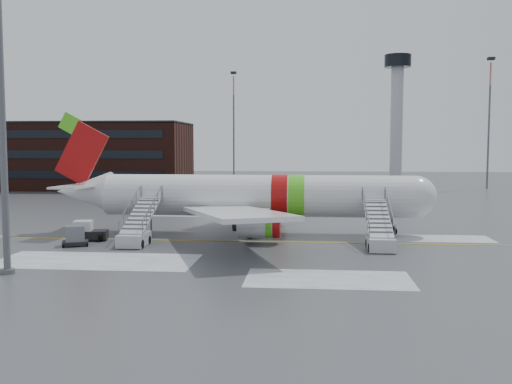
# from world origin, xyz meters

# --- Properties ---
(ground) EXTENTS (260.00, 260.00, 0.00)m
(ground) POSITION_xyz_m (0.00, 0.00, 0.00)
(ground) COLOR #494C4F
(ground) RESTS_ON ground
(airliner) EXTENTS (35.03, 32.97, 11.18)m
(airliner) POSITION_xyz_m (3.22, 3.29, 3.42)
(airliner) COLOR silver
(airliner) RESTS_ON ground
(airstair_fwd) EXTENTS (2.05, 7.70, 3.48)m
(airstair_fwd) POSITION_xyz_m (14.32, -3.25, 1.06)
(airstair_fwd) COLOR #B5B8BD
(airstair_fwd) RESTS_ON ground
(airstair_aft) EXTENTS (2.05, 7.70, 3.48)m
(airstair_aft) POSITION_xyz_m (-5.17, -3.25, 1.06)
(airstair_aft) COLOR #A9ABB0
(airstair_aft) RESTS_ON ground
(pushback_tug) EXTENTS (3.20, 2.64, 1.68)m
(pushback_tug) POSITION_xyz_m (-9.98, -1.65, 0.74)
(pushback_tug) COLOR black
(pushback_tug) RESTS_ON ground
(uld_container) EXTENTS (2.39, 2.08, 1.64)m
(uld_container) POSITION_xyz_m (-9.93, -4.27, 0.76)
(uld_container) COLOR black
(uld_container) RESTS_ON ground
(light_mast_near) EXTENTS (1.20, 1.20, 23.06)m
(light_mast_near) POSITION_xyz_m (-10.11, -14.35, 12.01)
(light_mast_near) COLOR #595B60
(light_mast_near) RESTS_ON ground
(terminal_building) EXTENTS (62.00, 16.11, 12.30)m
(terminal_building) POSITION_xyz_m (-45.00, 54.98, 6.20)
(terminal_building) COLOR #3F1E16
(terminal_building) RESTS_ON ground
(control_tower) EXTENTS (6.40, 6.40, 30.00)m
(control_tower) POSITION_xyz_m (30.00, 95.00, 18.75)
(control_tower) COLOR #B2B5BA
(control_tower) RESTS_ON ground
(light_mast_far_ne) EXTENTS (1.20, 1.20, 24.25)m
(light_mast_far_ne) POSITION_xyz_m (42.00, 62.00, 13.84)
(light_mast_far_ne) COLOR #595B60
(light_mast_far_ne) RESTS_ON ground
(light_mast_far_n) EXTENTS (1.20, 1.20, 24.25)m
(light_mast_far_n) POSITION_xyz_m (-8.00, 78.00, 13.84)
(light_mast_far_n) COLOR #595B60
(light_mast_far_n) RESTS_ON ground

